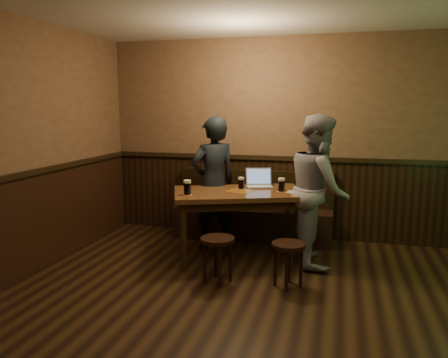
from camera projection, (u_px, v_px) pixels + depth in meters
room at (234, 188)px, 3.51m from camera, size 5.04×6.04×2.84m
bench at (253, 217)px, 6.16m from camera, size 2.20×0.50×0.95m
pub_table at (240, 200)px, 5.29m from camera, size 1.78×1.40×0.84m
stool_left at (218, 247)px, 4.58m from camera, size 0.48×0.48×0.49m
stool_right at (288, 252)px, 4.47m from camera, size 0.35×0.35×0.47m
pint_left at (187, 187)px, 5.03m from camera, size 0.11×0.11×0.17m
pint_mid at (241, 183)px, 5.38m from camera, size 0.10×0.10×0.15m
pint_right at (281, 185)px, 5.22m from camera, size 0.11×0.11×0.17m
laptop at (259, 182)px, 5.54m from camera, size 0.40×0.36×0.23m
menu at (296, 192)px, 5.19m from camera, size 0.24×0.18×0.00m
person_suit at (213, 183)px, 5.68m from camera, size 0.74×0.73×1.72m
person_grey at (318, 190)px, 5.11m from camera, size 0.84×0.99×1.77m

